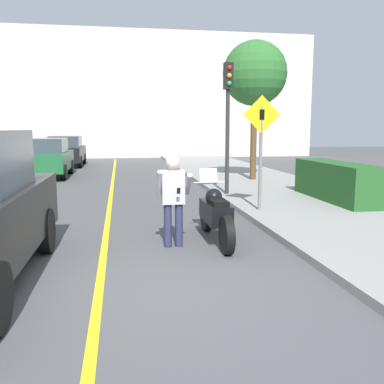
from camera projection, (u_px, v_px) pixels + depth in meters
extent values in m
plane|color=#4C4C4F|center=(145.00, 290.00, 5.61)|extent=(80.00, 80.00, 0.00)
cube|color=gray|center=(335.00, 214.00, 10.29)|extent=(4.40, 44.00, 0.14)
cube|color=yellow|center=(109.00, 208.00, 11.37)|extent=(0.12, 36.00, 0.01)
cube|color=beige|center=(123.00, 95.00, 30.31)|extent=(28.00, 1.20, 8.91)
cylinder|color=black|center=(227.00, 235.00, 7.16)|extent=(0.14, 0.66, 0.66)
cylinder|color=black|center=(206.00, 215.00, 8.84)|extent=(0.14, 0.66, 0.66)
cube|color=black|center=(215.00, 212.00, 7.97)|extent=(0.40, 1.19, 0.36)
sphere|color=black|center=(214.00, 197.00, 8.09)|extent=(0.32, 0.32, 0.32)
cube|color=black|center=(219.00, 203.00, 7.67)|extent=(0.28, 0.48, 0.10)
cylinder|color=silver|center=(209.00, 182.00, 8.48)|extent=(0.62, 0.03, 0.03)
cube|color=silver|center=(208.00, 176.00, 8.53)|extent=(0.36, 0.12, 0.31)
cylinder|color=#282D4C|center=(168.00, 225.00, 7.62)|extent=(0.14, 0.14, 0.78)
cylinder|color=#282D4C|center=(179.00, 225.00, 7.65)|extent=(0.14, 0.14, 0.78)
cube|color=#B7B7BC|center=(173.00, 187.00, 7.53)|extent=(0.40, 0.22, 0.60)
cylinder|color=#B7B7BC|center=(159.00, 183.00, 7.38)|extent=(0.09, 0.37, 0.47)
cylinder|color=#B7B7BC|center=(188.00, 184.00, 7.45)|extent=(0.09, 0.42, 0.42)
sphere|color=tan|center=(173.00, 165.00, 7.47)|extent=(0.22, 0.22, 0.22)
sphere|color=white|center=(173.00, 162.00, 7.46)|extent=(0.26, 0.26, 0.26)
cube|color=black|center=(179.00, 191.00, 7.27)|extent=(0.06, 0.05, 0.11)
cylinder|color=black|center=(45.00, 231.00, 7.27)|extent=(0.23, 0.76, 0.76)
cylinder|color=slate|center=(260.00, 159.00, 10.24)|extent=(0.08, 0.08, 2.48)
cube|color=yellow|center=(262.00, 115.00, 10.06)|extent=(0.91, 0.02, 0.91)
cube|color=black|center=(262.00, 115.00, 10.05)|extent=(0.12, 0.01, 0.24)
cylinder|color=#2D2D30|center=(227.00, 130.00, 12.66)|extent=(0.12, 0.12, 3.85)
cube|color=black|center=(228.00, 76.00, 12.42)|extent=(0.26, 0.22, 0.76)
sphere|color=red|center=(229.00, 68.00, 12.27)|extent=(0.14, 0.14, 0.14)
sphere|color=gold|center=(229.00, 76.00, 12.30)|extent=(0.14, 0.14, 0.14)
sphere|color=green|center=(229.00, 83.00, 12.33)|extent=(0.14, 0.14, 0.14)
cube|color=#235623|center=(336.00, 181.00, 11.82)|extent=(0.90, 3.51, 1.04)
cylinder|color=brown|center=(253.00, 138.00, 16.41)|extent=(0.24, 0.24, 3.16)
sphere|color=#2D6B2D|center=(255.00, 73.00, 16.05)|extent=(2.42, 2.42, 2.42)
cylinder|color=black|center=(34.00, 167.00, 19.71)|extent=(0.22, 0.64, 0.64)
cylinder|color=black|center=(71.00, 167.00, 19.98)|extent=(0.22, 0.64, 0.64)
cylinder|color=black|center=(21.00, 173.00, 17.17)|extent=(0.22, 0.64, 0.64)
cylinder|color=black|center=(64.00, 172.00, 17.44)|extent=(0.22, 0.64, 0.64)
cube|color=#1E6033|center=(47.00, 161.00, 18.52)|extent=(1.80, 4.20, 0.76)
cube|color=#38424C|center=(46.00, 145.00, 18.26)|extent=(1.58, 2.18, 0.60)
cylinder|color=black|center=(55.00, 159.00, 25.07)|extent=(0.22, 0.64, 0.64)
cylinder|color=black|center=(84.00, 159.00, 25.34)|extent=(0.22, 0.64, 0.64)
cylinder|color=black|center=(48.00, 162.00, 22.53)|extent=(0.22, 0.64, 0.64)
cylinder|color=black|center=(80.00, 162.00, 22.80)|extent=(0.22, 0.64, 0.64)
cube|color=black|center=(67.00, 154.00, 23.88)|extent=(1.80, 4.20, 0.76)
cube|color=#38424C|center=(66.00, 141.00, 23.62)|extent=(1.58, 2.18, 0.60)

